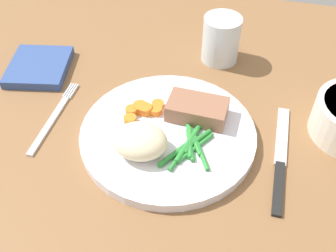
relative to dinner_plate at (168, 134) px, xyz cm
name	(u,v)px	position (x,y,z in cm)	size (l,w,h in cm)	color
dining_table	(154,129)	(-2.82, 2.20, -1.80)	(120.00, 90.00, 2.00)	brown
dinner_plate	(168,134)	(0.00, 0.00, 0.00)	(26.35, 26.35, 1.60)	white
meat_portion	(197,109)	(3.56, 4.15, 2.18)	(9.00, 5.29, 2.76)	#936047
mashed_potatoes	(143,142)	(-2.37, -4.74, 2.83)	(7.79, 6.53, 4.05)	beige
carrot_slices	(143,110)	(-4.74, 2.72, 1.36)	(5.60, 6.34, 1.25)	orange
green_beans	(190,145)	(3.78, -2.37, 1.17)	(7.22, 9.96, 0.87)	#2D8C38
fork	(54,117)	(-18.69, -0.26, -0.60)	(1.44, 16.60, 0.40)	silver
knife	(280,159)	(16.78, -0.29, -0.60)	(1.70, 20.50, 0.64)	black
water_glass	(221,42)	(4.35, 21.95, 2.78)	(6.76, 6.76, 8.44)	silver
napkin	(39,67)	(-26.58, 10.49, -0.03)	(10.22, 11.28, 1.55)	#334C8C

